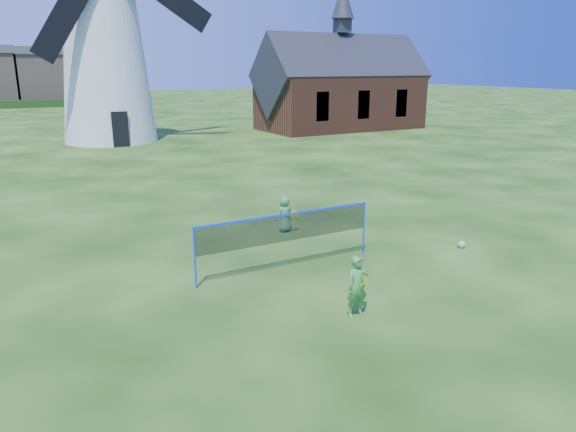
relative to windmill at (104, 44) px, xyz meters
The scene contains 7 objects.
ground 29.24m from the windmill, 92.44° to the right, with size 220.00×220.00×0.00m, color black.
windmill is the anchor object (origin of this frame).
chapel 19.13m from the windmill, ahead, with size 13.96×6.77×11.80m.
badminton_net 28.42m from the windmill, 92.09° to the right, with size 5.05×0.05×1.55m.
player_girl 31.55m from the windmill, 91.82° to the right, with size 0.68×0.37×1.35m.
player_boy 25.60m from the windmill, 88.69° to the right, with size 0.66×0.45×1.16m.
play_ball 29.89m from the windmill, 81.37° to the right, with size 0.22×0.22×0.22m, color green.
Camera 1 is at (-6.12, -11.00, 5.21)m, focal length 33.20 mm.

